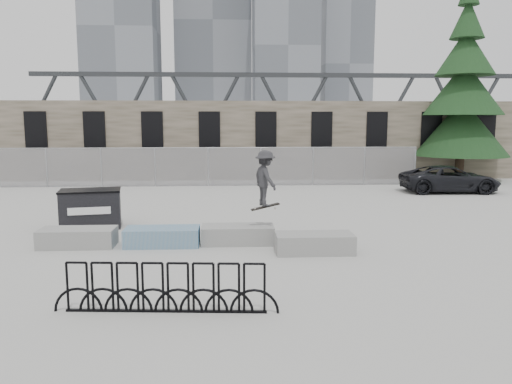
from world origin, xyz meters
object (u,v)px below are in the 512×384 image
spruce_tree (463,98)px  planter_center_right (238,234)px  planter_offset (314,242)px  bike_rack (166,288)px  dumpster (91,208)px  planter_center_left (162,236)px  suv (450,179)px  planter_far_left (78,237)px  skateboarder (265,178)px

spruce_tree → planter_center_right: bearing=-132.3°
planter_offset → bike_rack: bike_rack is taller
planter_center_right → dumpster: bearing=153.4°
planter_center_left → suv: bearing=38.0°
planter_far_left → planter_offset: (6.30, -0.97, 0.00)m
dumpster → suv: (14.92, 7.18, 0.01)m
suv → dumpster: bearing=117.6°
planter_offset → spruce_tree: bearing=54.4°
planter_far_left → planter_center_left: (2.28, -0.02, 0.00)m
planter_far_left → planter_center_left: size_ratio=1.00×
planter_center_left → skateboarder: skateboarder is taller
planter_center_left → bike_rack: (0.69, -4.84, 0.17)m
planter_far_left → dumpster: bearing=96.9°
planter_center_right → spruce_tree: size_ratio=0.17×
dumpster → spruce_tree: size_ratio=0.18×
planter_center_left → suv: 15.68m
planter_center_left → planter_offset: size_ratio=1.00×
planter_offset → planter_far_left: bearing=171.3°
dumpster → skateboarder: skateboarder is taller
planter_offset → bike_rack: size_ratio=0.50×
planter_center_left → planter_center_right: 2.06m
planter_offset → planter_center_right: bearing=150.5°
planter_center_right → planter_offset: size_ratio=1.00×
planter_center_left → suv: (12.35, 9.66, 0.36)m
planter_center_right → planter_offset: same height
planter_center_right → suv: 14.00m
spruce_tree → suv: 6.87m
bike_rack → dumpster: bearing=114.0°
bike_rack → suv: 18.60m
planter_offset → bike_rack: 5.13m
planter_far_left → skateboarder: skateboarder is taller
suv → skateboarder: 13.53m
planter_center_left → planter_offset: bearing=-13.2°
dumpster → skateboarder: 6.01m
planter_center_left → planter_offset: same height
suv → planter_center_right: bearing=134.6°
planter_center_left → dumpster: bearing=136.1°
planter_center_right → planter_offset: 2.25m
dumpster → bike_rack: size_ratio=0.51×
bike_rack → planter_center_left: bearing=98.1°
planter_far_left → bike_rack: (2.97, -4.86, 0.17)m
planter_far_left → planter_center_left: 2.28m
planter_center_right → suv: suv is taller
planter_center_right → skateboarder: (0.76, -0.04, 1.55)m
skateboarder → suv: bearing=-68.1°
planter_center_left → planter_far_left: bearing=179.4°
planter_center_right → skateboarder: 1.73m
dumpster → skateboarder: (5.40, -2.36, 1.20)m
planter_far_left → planter_center_left: bearing=-0.6°
planter_center_right → spruce_tree: spruce_tree is taller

